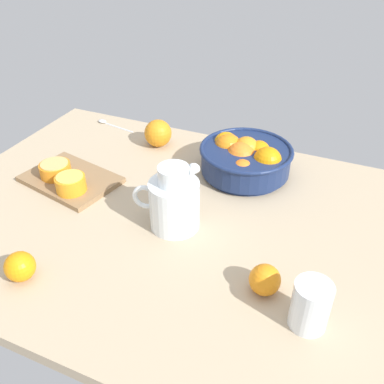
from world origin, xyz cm
name	(u,v)px	position (x,y,z in cm)	size (l,w,h in cm)	color
ground_plane	(180,223)	(0.00, 0.00, -1.50)	(131.26, 90.55, 3.00)	tan
fruit_bowl	(245,158)	(8.38, 26.56, 5.23)	(26.63, 26.63, 10.82)	navy
juice_pitcher	(173,204)	(-0.33, -2.96, 6.31)	(16.35, 12.13, 17.39)	white
juice_glass	(310,308)	(35.51, -19.51, 4.37)	(7.19, 7.19, 10.12)	white
cutting_board	(71,179)	(-35.48, 2.69, 0.73)	(25.88, 17.82, 1.46)	olive
orange_half_0	(55,169)	(-39.68, 1.98, 3.45)	(8.69, 8.69, 4.03)	orange
orange_half_1	(71,183)	(-31.07, -2.41, 3.70)	(8.09, 8.09, 4.53)	orange
loose_orange_0	(20,267)	(-21.97, -31.81, 3.23)	(6.46, 6.46, 6.46)	orange
loose_orange_1	(158,133)	(-22.53, 31.86, 4.38)	(8.77, 8.77, 8.77)	orange
loose_orange_2	(265,280)	(25.84, -14.99, 3.25)	(6.50, 6.50, 6.50)	orange
spoon	(110,124)	(-45.32, 38.35, 0.43)	(15.88, 4.26, 1.00)	silver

